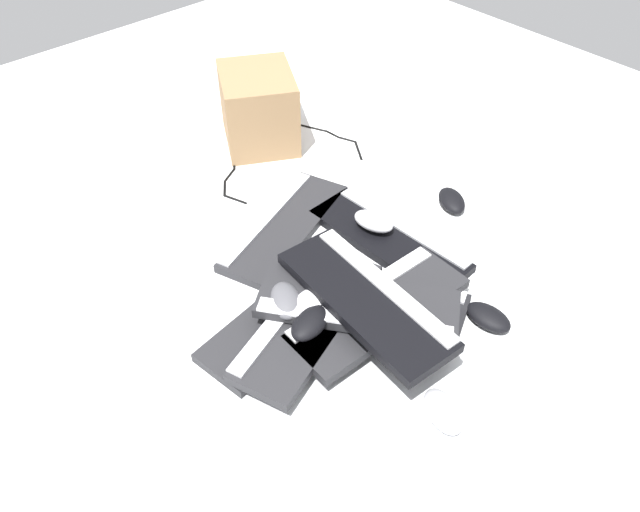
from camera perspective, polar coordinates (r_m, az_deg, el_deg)
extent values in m
plane|color=white|center=(1.54, -0.98, -1.55)|extent=(3.20, 3.20, 0.00)
cube|color=black|center=(1.48, 4.78, -3.51)|extent=(0.46, 0.33, 0.02)
cube|color=silver|center=(1.51, 5.49, -1.66)|extent=(0.39, 0.22, 0.01)
cube|color=black|center=(1.62, 6.28, 1.44)|extent=(0.45, 0.17, 0.02)
cube|color=#B2B5BA|center=(1.64, 7.60, 2.74)|extent=(0.42, 0.05, 0.01)
cube|color=#232326|center=(1.65, -3.22, 2.69)|extent=(0.29, 0.46, 0.02)
cube|color=silver|center=(1.67, -4.91, 3.67)|extent=(0.18, 0.41, 0.01)
cube|color=#232326|center=(1.43, -3.14, -5.42)|extent=(0.21, 0.46, 0.02)
cube|color=silver|center=(1.40, -1.44, -6.14)|extent=(0.10, 0.42, 0.01)
cube|color=#232326|center=(1.38, -0.98, -5.88)|extent=(0.28, 0.46, 0.02)
cube|color=silver|center=(1.39, -3.01, -4.62)|extent=(0.17, 0.41, 0.01)
cube|color=#232326|center=(1.41, 5.43, -4.97)|extent=(0.17, 0.45, 0.02)
cube|color=silver|center=(1.42, 3.90, -3.28)|extent=(0.06, 0.42, 0.01)
cube|color=#232326|center=(1.38, 3.46, -4.41)|extent=(0.44, 0.38, 0.02)
cube|color=silver|center=(1.33, 3.10, -5.75)|extent=(0.36, 0.28, 0.01)
cube|color=black|center=(1.34, 4.09, -4.05)|extent=(0.45, 0.19, 0.02)
cube|color=silver|center=(1.36, 5.93, -2.56)|extent=(0.42, 0.07, 0.01)
ellipsoid|color=#B7B7BC|center=(1.62, 4.92, 3.18)|extent=(0.12, 0.09, 0.04)
ellipsoid|color=#4C4C51|center=(1.37, -3.16, -4.08)|extent=(0.13, 0.11, 0.04)
ellipsoid|color=black|center=(1.47, 15.13, -5.43)|extent=(0.11, 0.07, 0.04)
ellipsoid|color=black|center=(1.33, -0.88, -6.11)|extent=(0.09, 0.12, 0.04)
ellipsoid|color=black|center=(1.76, 11.95, 4.99)|extent=(0.13, 0.11, 0.04)
ellipsoid|color=#B7B7BC|center=(1.29, 11.19, -13.76)|extent=(0.13, 0.10, 0.04)
ellipsoid|color=silver|center=(1.37, -0.50, -4.00)|extent=(0.08, 0.12, 0.04)
cylinder|color=black|center=(1.77, -7.78, 5.23)|extent=(0.07, 0.03, 0.01)
cylinder|color=black|center=(1.82, -8.72, 6.21)|extent=(0.06, 0.05, 0.01)
cylinder|color=black|center=(1.87, -8.27, 7.41)|extent=(0.04, 0.06, 0.01)
cylinder|color=black|center=(1.92, -7.87, 8.71)|extent=(0.08, 0.06, 0.01)
cylinder|color=black|center=(1.99, -7.03, 10.06)|extent=(0.03, 0.09, 0.01)
cylinder|color=black|center=(2.04, -5.14, 11.10)|extent=(0.02, 0.09, 0.01)
cylinder|color=black|center=(2.07, -3.05, 11.76)|extent=(0.03, 0.08, 0.01)
cylinder|color=black|center=(2.06, -0.70, 11.70)|extent=(0.10, 0.05, 0.01)
cylinder|color=black|center=(2.03, 1.18, 11.13)|extent=(0.05, 0.01, 0.01)
cylinder|color=black|center=(2.00, 2.50, 10.66)|extent=(0.06, 0.03, 0.01)
cylinder|color=black|center=(1.96, 3.54, 9.68)|extent=(0.08, 0.06, 0.01)
sphere|color=black|center=(1.75, -6.81, 4.90)|extent=(0.01, 0.01, 0.01)
sphere|color=black|center=(1.79, -8.73, 5.56)|extent=(0.01, 0.01, 0.01)
sphere|color=black|center=(1.84, -8.70, 6.85)|extent=(0.01, 0.01, 0.01)
sphere|color=black|center=(1.89, -7.85, 7.96)|extent=(0.01, 0.01, 0.01)
sphere|color=black|center=(1.96, -7.88, 9.42)|extent=(0.01, 0.01, 0.01)
sphere|color=black|center=(2.02, -6.20, 10.68)|extent=(0.01, 0.01, 0.01)
sphere|color=black|center=(2.06, -4.09, 11.51)|extent=(0.01, 0.01, 0.01)
sphere|color=black|center=(2.08, -2.02, 11.99)|extent=(0.01, 0.01, 0.01)
sphere|color=black|center=(2.04, 0.64, 11.40)|extent=(0.01, 0.01, 0.01)
sphere|color=black|center=(2.01, 1.73, 10.86)|extent=(0.01, 0.01, 0.01)
sphere|color=black|center=(1.99, 3.27, 10.44)|extent=(0.01, 0.01, 0.01)
sphere|color=black|center=(1.92, 3.83, 8.88)|extent=(0.01, 0.01, 0.01)
cube|color=olive|center=(1.96, -5.64, 13.30)|extent=(0.33, 0.31, 0.22)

